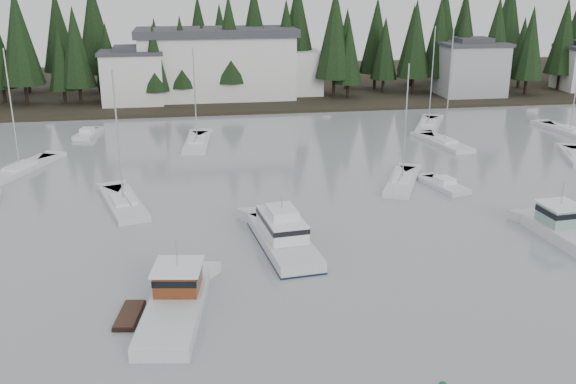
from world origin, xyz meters
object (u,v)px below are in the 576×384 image
object	(u,v)px
sailboat_0	(402,183)
sailboat_9	(445,144)
house_east_a	(471,68)
runabout_3	(88,135)
cabin_cruiser_center	(283,238)
sailboat_6	(197,144)
sailboat_1	(428,126)
sailboat_2	(20,171)
lobster_boat_brown	(173,305)
sailboat_10	(570,133)
harbor_inn	(230,64)
sailboat_8	(124,205)
lobster_boat_teal	(568,234)
house_west	(133,76)
runabout_1	(444,186)

from	to	relation	value
sailboat_0	sailboat_9	bearing A→B (deg)	-9.97
house_east_a	runabout_3	size ratio (longest dim) A/B	1.88
cabin_cruiser_center	sailboat_6	distance (m)	32.15
sailboat_1	sailboat_6	bearing A→B (deg)	124.94
house_east_a	sailboat_2	bearing A→B (deg)	-152.77
lobster_boat_brown	sailboat_10	size ratio (longest dim) A/B	0.76
lobster_boat_brown	cabin_cruiser_center	size ratio (longest dim) A/B	0.91
sailboat_1	sailboat_2	xyz separation A→B (m)	(-49.12, -13.09, -0.01)
cabin_cruiser_center	runabout_3	size ratio (longest dim) A/B	1.92
harbor_inn	sailboat_9	bearing A→B (deg)	-55.50
cabin_cruiser_center	sailboat_1	distance (m)	44.31
sailboat_8	sailboat_10	world-z (taller)	sailboat_10
cabin_cruiser_center	sailboat_1	bearing A→B (deg)	-41.18
sailboat_8	runabout_3	size ratio (longest dim) A/B	2.20
cabin_cruiser_center	sailboat_6	size ratio (longest dim) A/B	0.91
sailboat_1	sailboat_6	distance (m)	31.17
house_east_a	lobster_boat_brown	distance (m)	80.56
sailboat_2	cabin_cruiser_center	bearing A→B (deg)	-111.17
lobster_boat_teal	sailboat_6	size ratio (longest dim) A/B	0.75
sailboat_0	house_west	bearing A→B (deg)	58.48
house_east_a	sailboat_0	bearing A→B (deg)	-121.12
sailboat_0	sailboat_10	world-z (taller)	sailboat_10
sailboat_6	sailboat_2	bearing A→B (deg)	120.64
house_east_a	lobster_boat_brown	bearing A→B (deg)	-126.24
lobster_boat_brown	lobster_boat_teal	bearing A→B (deg)	-68.65
sailboat_0	sailboat_6	xyz separation A→B (m)	(-19.22, 18.61, -0.01)
sailboat_2	lobster_boat_teal	bearing A→B (deg)	-96.38
house_west	lobster_boat_brown	distance (m)	66.32
harbor_inn	lobster_boat_brown	xyz separation A→B (m)	(-8.60, -69.22, -5.24)
house_east_a	runabout_1	distance (m)	50.12
runabout_3	lobster_boat_teal	bearing A→B (deg)	-123.85
lobster_boat_brown	sailboat_8	xyz separation A→B (m)	(-4.50, 19.85, -0.47)
harbor_inn	lobster_boat_brown	bearing A→B (deg)	-97.08
sailboat_1	sailboat_2	size ratio (longest dim) A/B	1.04
sailboat_9	lobster_boat_brown	bearing A→B (deg)	128.46
sailboat_10	sailboat_6	bearing A→B (deg)	80.69
runabout_3	sailboat_10	bearing A→B (deg)	-86.62
house_west	runabout_1	bearing A→B (deg)	-55.22
sailboat_1	sailboat_10	size ratio (longest dim) A/B	1.05
house_east_a	runabout_1	bearing A→B (deg)	-116.56
house_west	harbor_inn	size ratio (longest dim) A/B	0.32
cabin_cruiser_center	sailboat_6	xyz separation A→B (m)	(-5.55, 31.67, -0.62)
lobster_boat_brown	sailboat_0	size ratio (longest dim) A/B	0.82
lobster_boat_brown	lobster_boat_teal	size ratio (longest dim) A/B	1.11
lobster_boat_teal	sailboat_8	distance (m)	36.58
house_east_a	sailboat_8	size ratio (longest dim) A/B	0.85
lobster_boat_teal	sailboat_0	size ratio (longest dim) A/B	0.74
sailboat_2	runabout_1	distance (m)	42.84
sailboat_6	sailboat_10	bearing A→B (deg)	-85.96
house_east_a	cabin_cruiser_center	distance (m)	68.68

